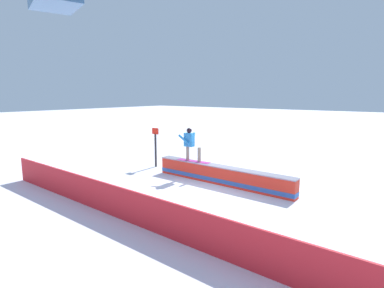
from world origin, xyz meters
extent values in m
plane|color=white|center=(0.00, 0.00, 0.00)|extent=(120.00, 120.00, 0.00)
cube|color=red|center=(0.00, 0.00, 0.35)|extent=(6.12, 0.54, 0.69)
cube|color=blue|center=(0.00, 0.00, 0.17)|extent=(6.13, 0.55, 0.17)
cube|color=#948FA1|center=(0.00, 0.00, 0.71)|extent=(6.13, 0.60, 0.04)
cube|color=#B92D92|center=(1.41, -0.03, 0.74)|extent=(1.54, 0.42, 0.01)
cylinder|color=gray|center=(1.70, -0.01, 1.05)|extent=(0.15, 0.15, 0.61)
cylinder|color=gray|center=(1.12, -0.05, 1.05)|extent=(0.15, 0.15, 0.61)
cube|color=#2886D4|center=(1.62, -0.01, 1.64)|extent=(0.42, 0.27, 0.57)
sphere|color=black|center=(1.62, -0.01, 2.03)|extent=(0.22, 0.22, 0.22)
cylinder|color=#2886D4|center=(1.79, 0.17, 1.67)|extent=(0.51, 0.13, 0.38)
cylinder|color=#2886D4|center=(1.54, -0.19, 1.67)|extent=(0.19, 0.10, 0.56)
cube|color=red|center=(0.00, 4.71, 0.47)|extent=(13.66, 0.35, 0.95)
cylinder|color=#262628|center=(4.13, -0.54, 0.81)|extent=(0.10, 0.10, 1.62)
cube|color=red|center=(4.13, -0.54, 1.77)|extent=(0.40, 0.04, 0.30)
camera|label=1|loc=(-6.28, 10.06, 3.55)|focal=28.60mm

